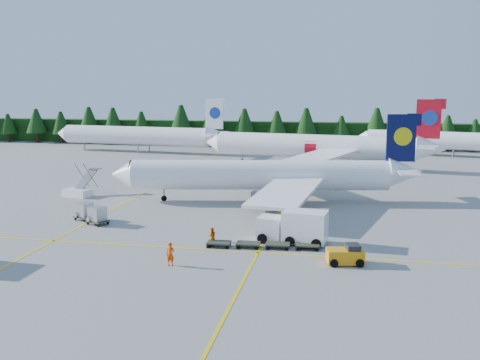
% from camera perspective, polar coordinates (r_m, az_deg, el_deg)
% --- Properties ---
extents(ground, '(320.00, 320.00, 0.00)m').
position_cam_1_polar(ground, '(55.12, -3.29, -5.54)').
color(ground, gray).
rests_on(ground, ground).
extents(taxi_stripe_a, '(0.25, 120.00, 0.01)m').
position_cam_1_polar(taxi_stripe_a, '(77.85, -9.69, -1.08)').
color(taxi_stripe_a, yellow).
rests_on(taxi_stripe_a, ground).
extents(taxi_stripe_b, '(0.25, 120.00, 0.01)m').
position_cam_1_polar(taxi_stripe_b, '(73.32, 5.11, -1.66)').
color(taxi_stripe_b, yellow).
rests_on(taxi_stripe_b, ground).
extents(taxi_stripe_cross, '(80.00, 0.25, 0.01)m').
position_cam_1_polar(taxi_stripe_cross, '(49.56, -5.00, -7.34)').
color(taxi_stripe_cross, yellow).
rests_on(taxi_stripe_cross, ground).
extents(treeline_hedge, '(220.00, 4.00, 6.00)m').
position_cam_1_polar(treeline_hedge, '(134.63, 5.30, 4.92)').
color(treeline_hedge, black).
rests_on(treeline_hedge, ground).
extents(airliner_navy, '(38.56, 31.47, 11.28)m').
position_cam_1_polar(airliner_navy, '(68.77, 1.60, 0.47)').
color(airliner_navy, white).
rests_on(airliner_navy, ground).
extents(airliner_red, '(43.00, 35.12, 12.57)m').
position_cam_1_polar(airliner_red, '(99.79, 7.37, 3.58)').
color(airliner_red, white).
rests_on(airliner_red, ground).
extents(airliner_far_left, '(41.62, 8.47, 12.12)m').
position_cam_1_polar(airliner_far_left, '(124.29, -11.59, 4.71)').
color(airliner_far_left, white).
rests_on(airliner_far_left, ground).
extents(airliner_far_right, '(37.34, 11.32, 11.01)m').
position_cam_1_polar(airliner_far_right, '(121.88, 20.51, 4.02)').
color(airliner_far_right, white).
rests_on(airliner_far_right, ground).
extents(airstairs, '(4.23, 5.74, 3.44)m').
position_cam_1_polar(airstairs, '(75.84, -16.81, -1.09)').
color(airstairs, white).
rests_on(airstairs, ground).
extents(service_truck, '(6.81, 3.28, 3.16)m').
position_cam_1_polar(service_truck, '(51.17, 5.62, -4.98)').
color(service_truck, white).
rests_on(service_truck, ground).
extents(baggage_tug, '(3.27, 2.19, 1.61)m').
position_cam_1_polar(baggage_tug, '(46.02, 11.24, -7.85)').
color(baggage_tug, orange).
rests_on(baggage_tug, ground).
extents(dolly_train, '(10.36, 2.24, 0.13)m').
position_cam_1_polar(dolly_train, '(49.65, 2.47, -6.80)').
color(dolly_train, '#343828').
rests_on(dolly_train, ground).
extents(uld_pair, '(4.87, 3.91, 1.63)m').
position_cam_1_polar(uld_pair, '(60.82, -15.61, -3.35)').
color(uld_pair, '#343828').
rests_on(uld_pair, ground).
extents(crew_a, '(0.76, 0.53, 1.98)m').
position_cam_1_polar(crew_a, '(45.09, -7.45, -7.85)').
color(crew_a, '#F04005').
rests_on(crew_a, ground).
extents(crew_b, '(0.98, 0.88, 1.66)m').
position_cam_1_polar(crew_b, '(50.57, -3.01, -5.99)').
color(crew_b, '#DD5104').
rests_on(crew_b, ground).
extents(crew_c, '(0.77, 0.86, 1.74)m').
position_cam_1_polar(crew_c, '(51.75, 8.60, -5.68)').
color(crew_c, '#ED4905').
rests_on(crew_c, ground).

